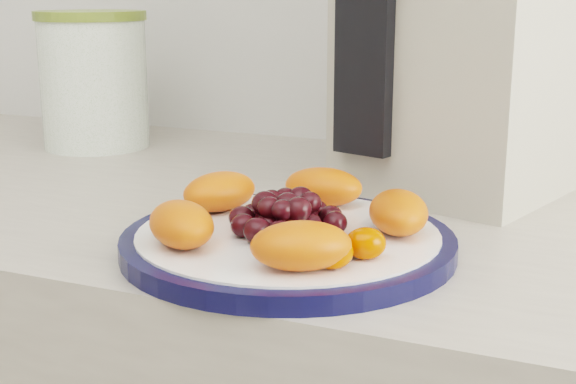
% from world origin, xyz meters
% --- Properties ---
extents(plate_rim, '(0.27, 0.27, 0.01)m').
position_xyz_m(plate_rim, '(0.10, 1.03, 0.91)').
color(plate_rim, black).
rests_on(plate_rim, counter).
extents(plate_face, '(0.24, 0.24, 0.02)m').
position_xyz_m(plate_face, '(0.10, 1.03, 0.91)').
color(plate_face, white).
rests_on(plate_face, counter).
extents(canister, '(0.14, 0.14, 0.17)m').
position_xyz_m(canister, '(-0.31, 1.33, 0.98)').
color(canister, '#457027').
rests_on(canister, counter).
extents(canister_lid, '(0.15, 0.15, 0.01)m').
position_xyz_m(canister_lid, '(-0.31, 1.33, 1.07)').
color(canister_lid, olive).
rests_on(canister_lid, canister).
extents(appliance_body, '(0.26, 0.32, 0.34)m').
position_xyz_m(appliance_body, '(0.19, 1.32, 1.07)').
color(appliance_body, '#B8B29D').
rests_on(appliance_body, counter).
extents(appliance_panel, '(0.06, 0.03, 0.25)m').
position_xyz_m(appliance_panel, '(0.10, 1.20, 1.08)').
color(appliance_panel, black).
rests_on(appliance_panel, appliance_body).
extents(fruit_plate, '(0.23, 0.23, 0.03)m').
position_xyz_m(fruit_plate, '(0.10, 1.03, 0.93)').
color(fruit_plate, '#E9430E').
rests_on(fruit_plate, plate_face).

